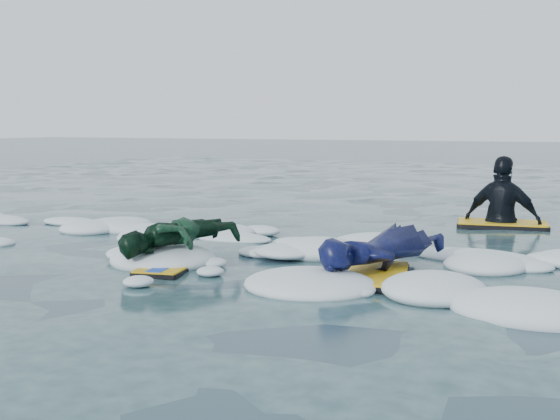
# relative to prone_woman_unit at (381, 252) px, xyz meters

# --- Properties ---
(ground) EXTENTS (120.00, 120.00, 0.00)m
(ground) POSITION_rel_prone_woman_unit_xyz_m (-2.33, -0.29, -0.24)
(ground) COLOR #182839
(ground) RESTS_ON ground
(foam_band) EXTENTS (12.00, 3.10, 0.30)m
(foam_band) POSITION_rel_prone_woman_unit_xyz_m (-2.33, 0.74, -0.24)
(foam_band) COLOR white
(foam_band) RESTS_ON ground
(prone_woman_unit) EXTENTS (1.09, 1.89, 0.47)m
(prone_woman_unit) POSITION_rel_prone_woman_unit_xyz_m (0.00, 0.00, 0.00)
(prone_woman_unit) COLOR black
(prone_woman_unit) RESTS_ON ground
(prone_child_unit) EXTENTS (1.13, 1.46, 0.52)m
(prone_child_unit) POSITION_rel_prone_woman_unit_xyz_m (-2.02, -0.53, 0.02)
(prone_child_unit) COLOR black
(prone_child_unit) RESTS_ON ground
(waiting_rider_unit) EXTENTS (1.37, 0.91, 1.90)m
(waiting_rider_unit) POSITION_rel_prone_woman_unit_xyz_m (0.54, 3.92, -0.15)
(waiting_rider_unit) COLOR black
(waiting_rider_unit) RESTS_ON ground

